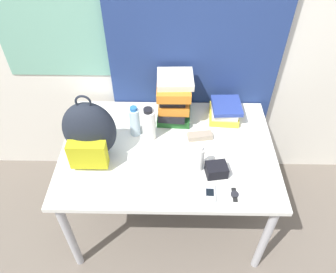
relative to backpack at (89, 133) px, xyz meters
name	(u,v)px	position (x,y,z in m)	size (l,w,h in m)	color
ground_plane	(167,270)	(0.44, -0.39, -0.89)	(12.00, 12.00, 0.00)	#665B51
wall_back	(169,24)	(0.43, 0.58, 0.36)	(6.00, 0.06, 2.50)	silver
curtain_blue	(196,29)	(0.60, 0.53, 0.36)	(1.09, 0.04, 2.50)	navy
desk	(168,156)	(0.44, 0.06, -0.25)	(1.29, 0.89, 0.71)	silver
backpack	(89,133)	(0.00, 0.00, 0.00)	(0.30, 0.25, 0.43)	#1E232D
book_stack_left	(174,98)	(0.47, 0.35, -0.02)	(0.23, 0.27, 0.31)	#1E5623
book_stack_center	(225,110)	(0.81, 0.35, -0.12)	(0.21, 0.23, 0.11)	yellow
water_bottle	(135,122)	(0.23, 0.18, -0.08)	(0.06, 0.06, 0.21)	silver
sports_bottle	(149,124)	(0.32, 0.15, -0.07)	(0.08, 0.08, 0.23)	white
sunscreen_bottle	(199,158)	(0.61, -0.10, -0.09)	(0.05, 0.05, 0.18)	white
cell_phone	(210,193)	(0.67, -0.28, -0.17)	(0.06, 0.11, 0.02)	#B7BCC6
sunglasses_case	(200,136)	(0.63, 0.15, -0.16)	(0.16, 0.08, 0.04)	gray
camera_pouch	(216,170)	(0.71, -0.14, -0.14)	(0.13, 0.11, 0.07)	black
wristwatch	(235,194)	(0.80, -0.28, -0.17)	(0.04, 0.09, 0.01)	black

